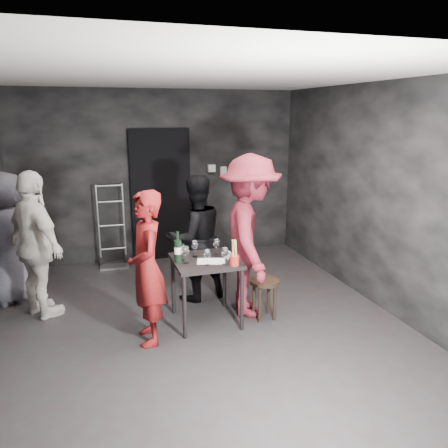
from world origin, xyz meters
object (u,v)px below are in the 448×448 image
object	(u,v)px
bystander_cream	(35,235)
bystander_grey	(7,231)
server_red	(147,263)
stool	(264,288)
woman_black	(195,234)
tasting_table	(206,268)
man_maroon	(250,215)
breadstick_cup	(234,253)
hand_truck	(113,252)
wine_bottle	(178,250)

from	to	relation	value
bystander_cream	bystander_grey	distance (m)	0.69
bystander_cream	server_red	bearing A→B (deg)	-163.49
stool	server_red	world-z (taller)	server_red
server_red	woman_black	world-z (taller)	same
server_red	bystander_grey	size ratio (longest dim) A/B	0.93
tasting_table	man_maroon	size ratio (longest dim) A/B	0.31
server_red	man_maroon	world-z (taller)	man_maroon
stool	server_red	size ratio (longest dim) A/B	0.27
woman_black	breadstick_cup	distance (m)	0.99
tasting_table	woman_black	xyz separation A→B (m)	(0.05, 0.68, 0.21)
hand_truck	breadstick_cup	bearing A→B (deg)	-63.00
server_red	bystander_cream	xyz separation A→B (m)	(-1.13, 0.96, 0.14)
tasting_table	wine_bottle	distance (m)	0.39
bystander_cream	breadstick_cup	distance (m)	2.28
woman_black	bystander_grey	size ratio (longest dim) A/B	0.93
man_maroon	breadstick_cup	world-z (taller)	man_maroon
bystander_cream	woman_black	bearing A→B (deg)	-124.10
hand_truck	bystander_cream	distance (m)	1.93
bystander_cream	breadstick_cup	world-z (taller)	bystander_cream
tasting_table	bystander_grey	bearing A→B (deg)	149.71
bystander_grey	breadstick_cup	size ratio (longest dim) A/B	6.02
bystander_cream	stool	bearing A→B (deg)	-141.77
hand_truck	woman_black	xyz separation A→B (m)	(0.95, -1.56, 0.63)
hand_truck	woman_black	size ratio (longest dim) A/B	0.75
server_red	woman_black	distance (m)	1.18
hand_truck	bystander_grey	world-z (taller)	bystander_grey
man_maroon	bystander_grey	bearing A→B (deg)	79.01
stool	man_maroon	bearing A→B (deg)	120.10
tasting_table	breadstick_cup	bearing A→B (deg)	-49.81
tasting_table	bystander_cream	distance (m)	1.97
server_red	bystander_cream	bearing A→B (deg)	-131.30
tasting_table	stool	bearing A→B (deg)	-10.21
breadstick_cup	bystander_grey	bearing A→B (deg)	147.24
hand_truck	bystander_grey	bearing A→B (deg)	-140.90
man_maroon	wine_bottle	world-z (taller)	man_maroon
hand_truck	tasting_table	distance (m)	2.45
tasting_table	woman_black	distance (m)	0.71
bystander_grey	breadstick_cup	distance (m)	2.90
tasting_table	server_red	bearing A→B (deg)	-160.40
hand_truck	woman_black	distance (m)	1.93
hand_truck	bystander_cream	xyz separation A→B (m)	(-0.91, -1.53, 0.76)
woman_black	bystander_grey	xyz separation A→B (m)	(-2.24, 0.60, 0.06)
stool	bystander_grey	world-z (taller)	bystander_grey
stool	hand_truck	bearing A→B (deg)	123.67
hand_truck	stool	distance (m)	2.84
man_maroon	bystander_cream	distance (m)	2.45
bystander_grey	man_maroon	bearing A→B (deg)	117.97
server_red	man_maroon	bearing A→B (deg)	103.54
woman_black	breadstick_cup	bearing A→B (deg)	88.02
bystander_grey	wine_bottle	distance (m)	2.28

